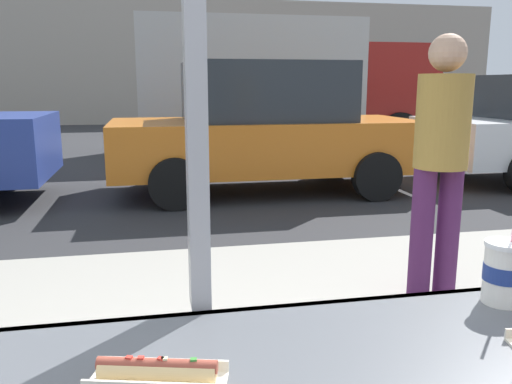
# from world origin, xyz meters

# --- Properties ---
(ground_plane) EXTENTS (60.00, 60.00, 0.00)m
(ground_plane) POSITION_xyz_m (0.00, 8.00, 0.00)
(ground_plane) COLOR #2D2D30
(sidewalk_strip) EXTENTS (16.00, 2.80, 0.16)m
(sidewalk_strip) POSITION_xyz_m (0.00, 1.60, 0.08)
(sidewalk_strip) COLOR #9E998E
(sidewalk_strip) RESTS_ON ground
(building_facade_far) EXTENTS (28.00, 1.20, 4.63)m
(building_facade_far) POSITION_xyz_m (0.00, 19.84, 2.31)
(building_facade_far) COLOR #A89E8E
(building_facade_far) RESTS_ON ground
(soda_cup_right) EXTENTS (0.11, 0.11, 0.32)m
(soda_cup_right) POSITION_xyz_m (0.77, -0.06, 1.03)
(soda_cup_right) COLOR silver
(soda_cup_right) RESTS_ON window_counter
(hotdog_tray_near) EXTENTS (0.28, 0.15, 0.05)m
(hotdog_tray_near) POSITION_xyz_m (-0.11, -0.27, 0.97)
(hotdog_tray_near) COLOR beige
(hotdog_tray_near) RESTS_ON window_counter
(parked_car_orange) EXTENTS (4.19, 1.97, 1.79)m
(parked_car_orange) POSITION_xyz_m (1.45, 5.96, 0.89)
(parked_car_orange) COLOR orange
(parked_car_orange) RESTS_ON ground
(box_truck) EXTENTS (6.44, 2.44, 2.83)m
(box_truck) POSITION_xyz_m (2.77, 10.37, 1.56)
(box_truck) COLOR beige
(box_truck) RESTS_ON ground
(pedestrian) EXTENTS (0.32, 0.32, 1.63)m
(pedestrian) POSITION_xyz_m (1.61, 1.68, 1.09)
(pedestrian) COLOR #4A204D
(pedestrian) RESTS_ON sidewalk_strip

